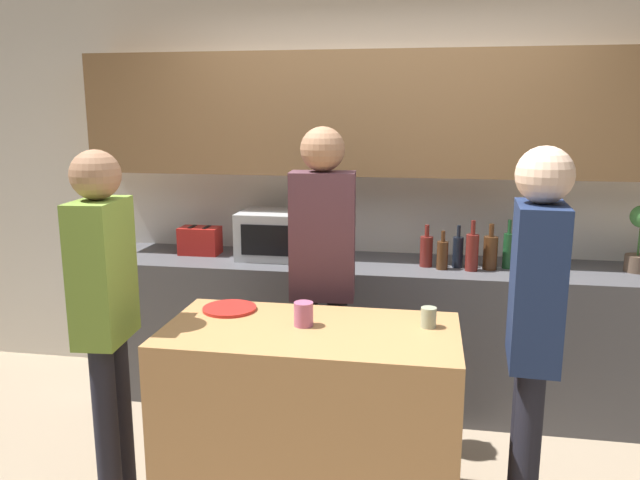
% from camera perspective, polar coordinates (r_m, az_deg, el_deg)
% --- Properties ---
extents(back_wall, '(6.40, 0.40, 2.70)m').
position_cam_1_polar(back_wall, '(4.08, 5.47, 7.35)').
color(back_wall, silver).
rests_on(back_wall, ground_plane).
extents(back_counter, '(3.60, 0.62, 0.91)m').
position_cam_1_polar(back_counter, '(4.04, 4.86, -8.39)').
color(back_counter, '#4C4C51').
rests_on(back_counter, ground_plane).
extents(kitchen_island, '(1.31, 0.68, 0.90)m').
position_cam_1_polar(kitchen_island, '(2.98, -0.85, -16.25)').
color(kitchen_island, '#B27F4C').
rests_on(kitchen_island, ground_plane).
extents(microwave, '(0.52, 0.39, 0.30)m').
position_cam_1_polar(microwave, '(4.02, -3.62, 0.50)').
color(microwave, '#B7BABC').
rests_on(microwave, back_counter).
extents(toaster, '(0.26, 0.16, 0.18)m').
position_cam_1_polar(toaster, '(4.19, -10.92, -0.05)').
color(toaster, '#B21E19').
rests_on(toaster, back_counter).
extents(potted_plant, '(0.14, 0.14, 0.40)m').
position_cam_1_polar(potted_plant, '(4.09, 27.18, 0.10)').
color(potted_plant, brown).
rests_on(potted_plant, back_counter).
extents(bottle_0, '(0.08, 0.08, 0.26)m').
position_cam_1_polar(bottle_0, '(3.84, 9.69, -0.96)').
color(bottle_0, maroon).
rests_on(bottle_0, back_counter).
extents(bottle_1, '(0.07, 0.07, 0.23)m').
position_cam_1_polar(bottle_1, '(3.79, 11.13, -1.31)').
color(bottle_1, '#472814').
rests_on(bottle_1, back_counter).
extents(bottle_2, '(0.06, 0.06, 0.26)m').
position_cam_1_polar(bottle_2, '(3.86, 12.49, -1.01)').
color(bottle_2, black).
rests_on(bottle_2, back_counter).
extents(bottle_3, '(0.08, 0.08, 0.30)m').
position_cam_1_polar(bottle_3, '(3.79, 13.73, -1.03)').
color(bottle_3, maroon).
rests_on(bottle_3, back_counter).
extents(bottle_4, '(0.08, 0.08, 0.28)m').
position_cam_1_polar(bottle_4, '(3.85, 15.31, -1.06)').
color(bottle_4, '#472814').
rests_on(bottle_4, back_counter).
extents(bottle_5, '(0.06, 0.06, 0.30)m').
position_cam_1_polar(bottle_5, '(3.91, 16.83, -0.86)').
color(bottle_5, '#194723').
rests_on(bottle_5, back_counter).
extents(bottle_6, '(0.08, 0.08, 0.24)m').
position_cam_1_polar(bottle_6, '(3.90, 18.22, -1.29)').
color(bottle_6, maroon).
rests_on(bottle_6, back_counter).
extents(bottle_7, '(0.07, 0.07, 0.23)m').
position_cam_1_polar(bottle_7, '(4.00, 19.08, -1.10)').
color(bottle_7, black).
rests_on(bottle_7, back_counter).
extents(plate_on_island, '(0.26, 0.26, 0.01)m').
position_cam_1_polar(plate_on_island, '(3.07, -8.27, -6.23)').
color(plate_on_island, red).
rests_on(plate_on_island, kitchen_island).
extents(cup_0, '(0.09, 0.09, 0.11)m').
position_cam_1_polar(cup_0, '(2.81, -1.51, -6.78)').
color(cup_0, '#B15B81').
rests_on(cup_0, kitchen_island).
extents(cup_1, '(0.07, 0.07, 0.09)m').
position_cam_1_polar(cup_1, '(2.84, 9.89, -6.98)').
color(cup_1, '#99A385').
rests_on(cup_1, kitchen_island).
extents(person_left, '(0.23, 0.35, 1.72)m').
position_cam_1_polar(person_left, '(2.69, 19.00, -6.67)').
color(person_left, black).
rests_on(person_left, ground_plane).
extents(person_center, '(0.22, 0.35, 1.68)m').
position_cam_1_polar(person_center, '(3.00, -19.09, -5.22)').
color(person_center, black).
rests_on(person_center, ground_plane).
extents(person_right, '(0.35, 0.23, 1.77)m').
position_cam_1_polar(person_right, '(3.32, 0.23, -1.89)').
color(person_right, black).
rests_on(person_right, ground_plane).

